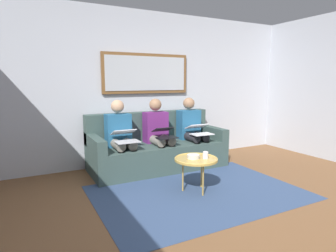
# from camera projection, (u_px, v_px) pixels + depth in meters

# --- Properties ---
(ground_plane) EXTENTS (6.00, 5.20, 0.10)m
(ground_plane) POSITION_uv_depth(u_px,v_px,m) (244.00, 225.00, 2.94)
(ground_plane) COLOR brown
(wall_rear) EXTENTS (6.00, 0.12, 2.60)m
(wall_rear) POSITION_uv_depth(u_px,v_px,m) (144.00, 88.00, 5.01)
(wall_rear) COLOR #B7BCC6
(wall_rear) RESTS_ON ground_plane
(area_rug) EXTENTS (2.60, 1.80, 0.01)m
(area_rug) POSITION_uv_depth(u_px,v_px,m) (198.00, 192.00, 3.68)
(area_rug) COLOR #33476B
(area_rug) RESTS_ON ground_plane
(couch) EXTENTS (2.20, 0.90, 0.90)m
(couch) POSITION_uv_depth(u_px,v_px,m) (156.00, 149.00, 4.74)
(couch) COLOR #384C47
(couch) RESTS_ON ground_plane
(framed_mirror) EXTENTS (1.56, 0.05, 0.68)m
(framed_mirror) POSITION_uv_depth(u_px,v_px,m) (146.00, 74.00, 4.89)
(framed_mirror) COLOR brown
(coffee_table) EXTENTS (0.56, 0.56, 0.45)m
(coffee_table) POSITION_uv_depth(u_px,v_px,m) (196.00, 160.00, 3.65)
(coffee_table) COLOR tan
(coffee_table) RESTS_ON ground_plane
(cup) EXTENTS (0.07, 0.07, 0.09)m
(cup) POSITION_uv_depth(u_px,v_px,m) (205.00, 155.00, 3.64)
(cup) COLOR silver
(cup) RESTS_ON coffee_table
(bowl) EXTENTS (0.16, 0.16, 0.05)m
(bowl) POSITION_uv_depth(u_px,v_px,m) (193.00, 157.00, 3.65)
(bowl) COLOR beige
(bowl) RESTS_ON coffee_table
(person_left) EXTENTS (0.38, 0.58, 1.14)m
(person_left) POSITION_uv_depth(u_px,v_px,m) (192.00, 129.00, 4.92)
(person_left) COLOR #235B84
(person_left) RESTS_ON couch
(laptop_white) EXTENTS (0.35, 0.37, 0.16)m
(laptop_white) POSITION_uv_depth(u_px,v_px,m) (199.00, 130.00, 4.72)
(laptop_white) COLOR white
(person_middle) EXTENTS (0.38, 0.58, 1.14)m
(person_middle) POSITION_uv_depth(u_px,v_px,m) (158.00, 132.00, 4.63)
(person_middle) COLOR #66236B
(person_middle) RESTS_ON couch
(laptop_black) EXTENTS (0.31, 0.35, 0.16)m
(laptop_black) POSITION_uv_depth(u_px,v_px,m) (165.00, 133.00, 4.42)
(laptop_black) COLOR black
(person_right) EXTENTS (0.38, 0.58, 1.14)m
(person_right) POSITION_uv_depth(u_px,v_px,m) (120.00, 135.00, 4.34)
(person_right) COLOR #235B84
(person_right) RESTS_ON couch
(laptop_silver) EXTENTS (0.34, 0.39, 0.17)m
(laptop_silver) POSITION_uv_depth(u_px,v_px,m) (125.00, 136.00, 4.14)
(laptop_silver) COLOR silver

